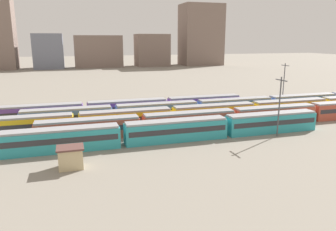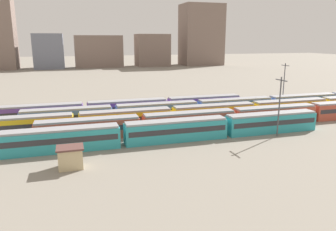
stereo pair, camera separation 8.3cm
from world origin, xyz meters
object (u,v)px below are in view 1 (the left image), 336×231
Objects in this scene: train_track_2 at (214,113)px; train_track_3 at (270,104)px; train_track_4 at (128,108)px; train_track_0 at (176,130)px; train_track_1 at (312,112)px; catenary_pole_1 at (284,82)px; signal_hut at (71,157)px; catenary_pole_0 at (279,104)px.

train_track_3 is (17.22, 5.20, 0.00)m from train_track_2.
train_track_0 is at bearing -76.67° from train_track_4.
train_track_0 is at bearing -151.78° from train_track_3.
catenary_pole_1 is (5.79, 18.43, 4.15)m from train_track_1.
train_track_4 is at bearing 103.33° from train_track_0.
train_track_3 is 10.23× the size of catenary_pole_1.
catenary_pole_1 is at bearing 72.56° from train_track_1.
train_track_0 and train_track_4 have the same top height.
signal_hut is (-56.14, -31.18, -4.50)m from catenary_pole_1.
train_track_2 is 34.54m from signal_hut.
catenary_pole_0 is at bearing 7.50° from signal_hut.
catenary_pole_1 is 3.05× the size of signal_hut.
train_track_2 is at bearing -163.20° from train_track_3.
train_track_0 is at bearing -138.73° from train_track_2.
catenary_pole_0 reaches higher than train_track_4.
catenary_pole_1 is at bearing 52.77° from catenary_pole_0.
train_track_0 is 21.38m from train_track_4.
train_track_3 is (-3.62, 10.40, 0.00)m from train_track_1.
train_track_1 is 16.87m from catenary_pole_0.
catenary_pole_0 is (-14.29, -7.99, 4.08)m from train_track_1.
train_track_0 is 0.60× the size of train_track_2.
train_track_1 is 40.73m from train_track_4.
train_track_2 is 1.68× the size of train_track_4.
train_track_2 is (-20.84, 5.20, 0.00)m from train_track_1.
signal_hut is at bearing -153.65° from train_track_3.
catenary_pole_1 reaches higher than signal_hut.
train_track_0 is 33.00m from train_track_3.
train_track_3 is at bearing 16.80° from train_track_2.
train_track_2 is at bearing -153.58° from catenary_pole_1.
train_track_0 is 1.00× the size of train_track_4.
catenary_pole_0 reaches higher than train_track_2.
train_track_0 is at bearing -148.45° from catenary_pole_1.
signal_hut is at bearing -114.18° from train_track_4.
catenary_pole_0 is (-10.67, -18.39, 4.08)m from train_track_3.
train_track_2 is 26.00× the size of signal_hut.
train_track_4 is 5.08× the size of catenary_pole_1.
train_track_3 is at bearing 59.89° from catenary_pole_0.
train_track_1 is 10.37× the size of catenary_pole_0.
catenary_pole_0 is 0.99× the size of catenary_pole_1.
train_track_4 reaches higher than signal_hut.
train_track_2 reaches higher than signal_hut.
train_track_2 is 30.03m from catenary_pole_1.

